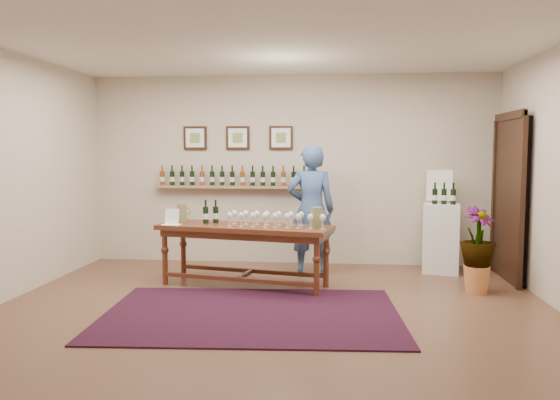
# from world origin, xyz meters

# --- Properties ---
(ground) EXTENTS (6.00, 6.00, 0.00)m
(ground) POSITION_xyz_m (0.00, 0.00, 0.00)
(ground) COLOR brown
(ground) RESTS_ON ground
(room_shell) EXTENTS (6.00, 6.00, 6.00)m
(room_shell) POSITION_xyz_m (2.11, 1.86, 1.12)
(room_shell) COLOR beige
(room_shell) RESTS_ON ground
(rug) EXTENTS (3.13, 2.19, 0.02)m
(rug) POSITION_xyz_m (-0.20, -0.20, 0.01)
(rug) COLOR #440C13
(rug) RESTS_ON ground
(tasting_table) EXTENTS (2.25, 1.12, 0.76)m
(tasting_table) POSITION_xyz_m (-0.46, 1.01, 0.65)
(tasting_table) COLOR #452311
(tasting_table) RESTS_ON ground
(table_glasses) EXTENTS (1.34, 0.41, 0.18)m
(table_glasses) POSITION_xyz_m (-0.12, 0.95, 0.86)
(table_glasses) COLOR silver
(table_glasses) RESTS_ON tasting_table
(table_bottles) EXTENTS (0.28, 0.20, 0.27)m
(table_bottles) POSITION_xyz_m (-0.92, 1.16, 0.90)
(table_bottles) COLOR black
(table_bottles) RESTS_ON tasting_table
(pitcher_left) EXTENTS (0.16, 0.16, 0.23)m
(pitcher_left) POSITION_xyz_m (-1.33, 1.28, 0.88)
(pitcher_left) COLOR olive
(pitcher_left) RESTS_ON tasting_table
(pitcher_right) EXTENTS (0.19, 0.19, 0.25)m
(pitcher_right) POSITION_xyz_m (0.43, 0.89, 0.89)
(pitcher_right) COLOR olive
(pitcher_right) RESTS_ON tasting_table
(menu_card) EXTENTS (0.23, 0.18, 0.20)m
(menu_card) POSITION_xyz_m (-1.37, 0.97, 0.86)
(menu_card) COLOR white
(menu_card) RESTS_ON tasting_table
(display_pedestal) EXTENTS (0.56, 0.56, 0.96)m
(display_pedestal) POSITION_xyz_m (2.12, 2.06, 0.48)
(display_pedestal) COLOR silver
(display_pedestal) RESTS_ON ground
(pedestal_bottles) EXTENTS (0.32, 0.14, 0.31)m
(pedestal_bottles) POSITION_xyz_m (2.13, 1.99, 1.11)
(pedestal_bottles) COLOR black
(pedestal_bottles) RESTS_ON display_pedestal
(info_sign) EXTENTS (0.35, 0.09, 0.49)m
(info_sign) POSITION_xyz_m (2.12, 2.24, 1.20)
(info_sign) COLOR white
(info_sign) RESTS_ON display_pedestal
(potted_plant) EXTENTS (0.65, 0.65, 0.89)m
(potted_plant) POSITION_xyz_m (2.33, 0.93, 0.52)
(potted_plant) COLOR #C97943
(potted_plant) RESTS_ON ground
(person) EXTENTS (0.67, 0.46, 1.77)m
(person) POSITION_xyz_m (0.33, 1.77, 0.88)
(person) COLOR #375382
(person) RESTS_ON ground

